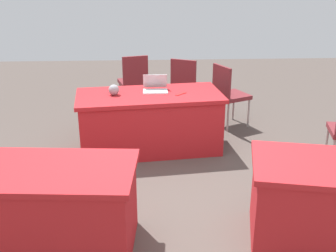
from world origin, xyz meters
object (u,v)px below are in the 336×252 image
object	(u,v)px
scissors_red	(181,94)
table_foreground	(150,121)
chair_tucked_left	(134,79)
table_mid_left	(31,208)
chair_aisle	(228,92)
laptop_silver	(155,88)
yarn_ball	(114,90)
chair_tucked_right	(186,83)

from	to	relation	value
scissors_red	table_foreground	bearing A→B (deg)	-49.60
chair_tucked_left	scissors_red	xyz separation A→B (m)	(-0.65, 1.61, 0.21)
table_mid_left	chair_aisle	world-z (taller)	chair_aisle
chair_tucked_left	table_mid_left	bearing A→B (deg)	-117.38
table_mid_left	chair_aisle	xyz separation A→B (m)	(-2.20, -2.81, 0.16)
table_mid_left	laptop_silver	distance (m)	2.46
laptop_silver	scissors_red	distance (m)	0.36
yarn_ball	scissors_red	world-z (taller)	yarn_ball
chair_tucked_left	chair_aisle	world-z (taller)	chair_tucked_left
chair_tucked_right	scissors_red	size ratio (longest dim) A/B	5.24
scissors_red	laptop_silver	bearing A→B (deg)	-70.45
chair_tucked_right	laptop_silver	xyz separation A→B (m)	(0.52, 1.20, 0.26)
yarn_ball	scissors_red	xyz separation A→B (m)	(-0.85, 0.01, -0.06)
table_mid_left	yarn_ball	world-z (taller)	yarn_ball
table_mid_left	scissors_red	world-z (taller)	scissors_red
table_foreground	chair_tucked_left	bearing A→B (deg)	-81.05
chair_tucked_right	laptop_silver	distance (m)	1.34
scissors_red	chair_tucked_left	bearing A→B (deg)	-111.94
table_mid_left	chair_tucked_right	world-z (taller)	chair_tucked_right
chair_tucked_left	chair_aisle	bearing A→B (deg)	-44.45
chair_tucked_right	chair_tucked_left	bearing A→B (deg)	-170.33
chair_tucked_left	laptop_silver	size ratio (longest dim) A/B	2.99
table_mid_left	chair_aisle	bearing A→B (deg)	-128.04
table_foreground	scissors_red	world-z (taller)	scissors_red
chair_tucked_right	chair_aisle	bearing A→B (deg)	-17.82
table_foreground	laptop_silver	distance (m)	0.44
table_foreground	chair_tucked_right	bearing A→B (deg)	-114.37
laptop_silver	table_foreground	bearing A→B (deg)	56.32
laptop_silver	yarn_ball	distance (m)	0.55
table_mid_left	chair_tucked_left	bearing A→B (deg)	-102.10
chair_tucked_left	chair_aisle	xyz separation A→B (m)	(-1.43, 0.80, -0.01)
yarn_ball	scissors_red	bearing A→B (deg)	179.26
chair_tucked_left	yarn_ball	xyz separation A→B (m)	(0.20, 1.60, 0.28)
chair_aisle	yarn_ball	world-z (taller)	chair_aisle
chair_tucked_right	yarn_ball	distance (m)	1.74
table_mid_left	scissors_red	size ratio (longest dim) A/B	10.20
table_foreground	laptop_silver	size ratio (longest dim) A/B	6.07
chair_tucked_right	yarn_ball	world-z (taller)	chair_tucked_right
table_mid_left	scissors_red	distance (m)	2.49
table_foreground	chair_tucked_left	distance (m)	1.59
chair_tucked_right	chair_aisle	world-z (taller)	chair_aisle
table_foreground	yarn_ball	bearing A→B (deg)	3.66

